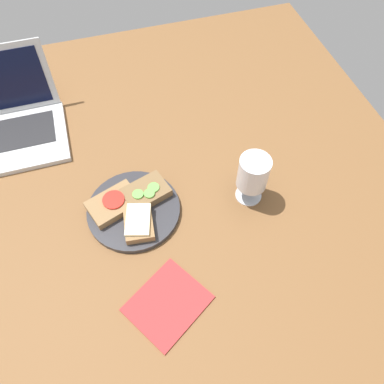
% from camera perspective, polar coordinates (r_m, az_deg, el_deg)
% --- Properties ---
extents(wooden_table, '(1.40, 1.40, 0.03)m').
position_cam_1_polar(wooden_table, '(0.94, -6.41, -1.33)').
color(wooden_table, brown).
rests_on(wooden_table, ground).
extents(plate, '(0.22, 0.22, 0.01)m').
position_cam_1_polar(plate, '(0.90, -8.86, -2.73)').
color(plate, '#333338').
rests_on(plate, wooden_table).
extents(sandwich_with_cheese, '(0.08, 0.10, 0.03)m').
position_cam_1_polar(sandwich_with_cheese, '(0.86, -8.15, -4.52)').
color(sandwich_with_cheese, '#937047').
rests_on(sandwich_with_cheese, plate).
extents(sandwich_with_cucumber, '(0.12, 0.10, 0.03)m').
position_cam_1_polar(sandwich_with_cucumber, '(0.90, -7.00, -0.16)').
color(sandwich_with_cucumber, brown).
rests_on(sandwich_with_cucumber, plate).
extents(sandwich_with_tomato, '(0.14, 0.11, 0.03)m').
position_cam_1_polar(sandwich_with_tomato, '(0.90, -11.85, -1.73)').
color(sandwich_with_tomato, '#937047').
rests_on(sandwich_with_tomato, plate).
extents(wine_glass, '(0.07, 0.07, 0.14)m').
position_cam_1_polar(wine_glass, '(0.86, 9.28, 2.63)').
color(wine_glass, white).
rests_on(wine_glass, wooden_table).
extents(napkin, '(0.20, 0.19, 0.00)m').
position_cam_1_polar(napkin, '(0.81, -3.73, -16.58)').
color(napkin, '#B23333').
rests_on(napkin, wooden_table).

